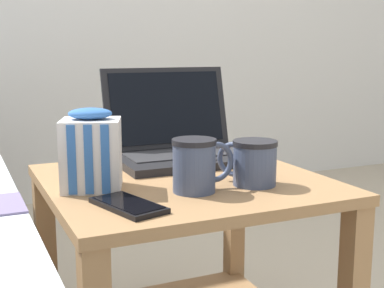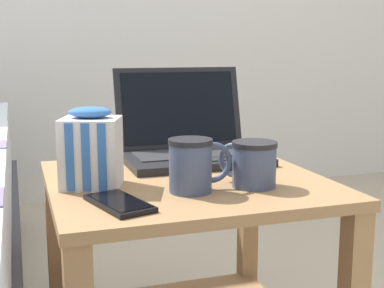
# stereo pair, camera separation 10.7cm
# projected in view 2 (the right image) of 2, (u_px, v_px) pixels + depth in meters

# --- Properties ---
(bedside_table) EXTENTS (0.56, 0.54, 0.48)m
(bedside_table) POSITION_uv_depth(u_px,v_px,m) (186.00, 255.00, 1.15)
(bedside_table) COLOR #997047
(bedside_table) RESTS_ON ground_plane
(laptop) EXTENTS (0.33, 0.27, 0.22)m
(laptop) POSITION_uv_depth(u_px,v_px,m) (190.00, 141.00, 1.31)
(laptop) COLOR black
(laptop) RESTS_ON bedside_table
(mug_front_left) EXTENTS (0.10, 0.12, 0.09)m
(mug_front_left) POSITION_uv_depth(u_px,v_px,m) (253.00, 161.00, 1.05)
(mug_front_left) COLOR #3F4C6B
(mug_front_left) RESTS_ON bedside_table
(mug_front_right) EXTENTS (0.13, 0.08, 0.10)m
(mug_front_right) POSITION_uv_depth(u_px,v_px,m) (192.00, 163.00, 1.01)
(mug_front_right) COLOR #3F4C6B
(mug_front_right) RESTS_ON bedside_table
(snack_bag) EXTENTS (0.14, 0.13, 0.16)m
(snack_bag) POSITION_uv_depth(u_px,v_px,m) (91.00, 150.00, 1.04)
(snack_bag) COLOR silver
(snack_bag) RESTS_ON bedside_table
(cell_phone) EXTENTS (0.11, 0.16, 0.01)m
(cell_phone) POSITION_uv_depth(u_px,v_px,m) (119.00, 203.00, 0.93)
(cell_phone) COLOR black
(cell_phone) RESTS_ON bedside_table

